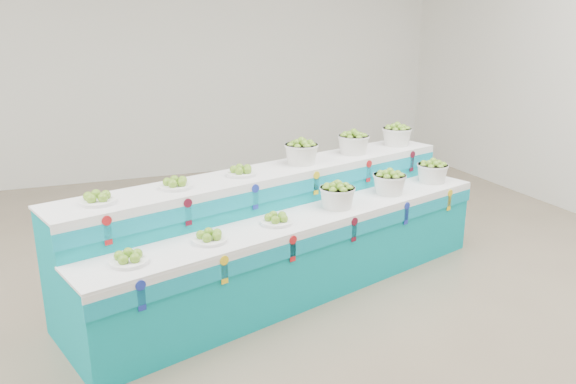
# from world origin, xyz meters

# --- Properties ---
(ground) EXTENTS (10.00, 10.00, 0.00)m
(ground) POSITION_xyz_m (0.00, 0.00, 0.00)
(ground) COLOR #71624E
(ground) RESTS_ON ground
(back_wall) EXTENTS (10.00, 0.00, 10.00)m
(back_wall) POSITION_xyz_m (0.00, 5.00, 2.00)
(back_wall) COLOR silver
(back_wall) RESTS_ON ground
(display_stand) EXTENTS (4.09, 2.18, 1.02)m
(display_stand) POSITION_xyz_m (0.95, 0.79, 0.51)
(display_stand) COLOR #079DA8
(display_stand) RESTS_ON ground
(plate_lower_left) EXTENTS (0.33, 0.33, 0.10)m
(plate_lower_left) POSITION_xyz_m (-0.46, 0.08, 0.77)
(plate_lower_left) COLOR white
(plate_lower_left) RESTS_ON display_stand
(plate_lower_mid) EXTENTS (0.33, 0.33, 0.10)m
(plate_lower_mid) POSITION_xyz_m (0.13, 0.27, 0.77)
(plate_lower_mid) COLOR white
(plate_lower_mid) RESTS_ON display_stand
(plate_lower_right) EXTENTS (0.33, 0.33, 0.10)m
(plate_lower_right) POSITION_xyz_m (0.73, 0.46, 0.77)
(plate_lower_right) COLOR white
(plate_lower_right) RESTS_ON display_stand
(basket_lower_left) EXTENTS (0.39, 0.39, 0.23)m
(basket_lower_left) POSITION_xyz_m (1.36, 0.67, 0.83)
(basket_lower_left) COLOR silver
(basket_lower_left) RESTS_ON display_stand
(basket_lower_mid) EXTENTS (0.39, 0.39, 0.23)m
(basket_lower_mid) POSITION_xyz_m (2.01, 0.87, 0.83)
(basket_lower_mid) COLOR silver
(basket_lower_mid) RESTS_ON display_stand
(basket_lower_right) EXTENTS (0.39, 0.39, 0.23)m
(basket_lower_right) POSITION_xyz_m (2.62, 1.07, 0.83)
(basket_lower_right) COLOR silver
(basket_lower_right) RESTS_ON display_stand
(plate_upper_left) EXTENTS (0.33, 0.33, 0.10)m
(plate_upper_left) POSITION_xyz_m (-0.61, 0.55, 1.07)
(plate_upper_left) COLOR white
(plate_upper_left) RESTS_ON display_stand
(plate_upper_mid) EXTENTS (0.33, 0.33, 0.10)m
(plate_upper_mid) POSITION_xyz_m (-0.02, 0.74, 1.07)
(plate_upper_mid) COLOR white
(plate_upper_mid) RESTS_ON display_stand
(plate_upper_right) EXTENTS (0.33, 0.33, 0.10)m
(plate_upper_right) POSITION_xyz_m (0.58, 0.93, 1.07)
(plate_upper_right) COLOR white
(plate_upper_right) RESTS_ON display_stand
(basket_upper_left) EXTENTS (0.39, 0.39, 0.23)m
(basket_upper_left) POSITION_xyz_m (1.21, 1.13, 1.13)
(basket_upper_left) COLOR silver
(basket_upper_left) RESTS_ON display_stand
(basket_upper_mid) EXTENTS (0.39, 0.39, 0.23)m
(basket_upper_mid) POSITION_xyz_m (1.86, 1.34, 1.13)
(basket_upper_mid) COLOR silver
(basket_upper_mid) RESTS_ON display_stand
(basket_upper_right) EXTENTS (0.39, 0.39, 0.23)m
(basket_upper_right) POSITION_xyz_m (2.47, 1.54, 1.13)
(basket_upper_right) COLOR silver
(basket_upper_right) RESTS_ON display_stand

